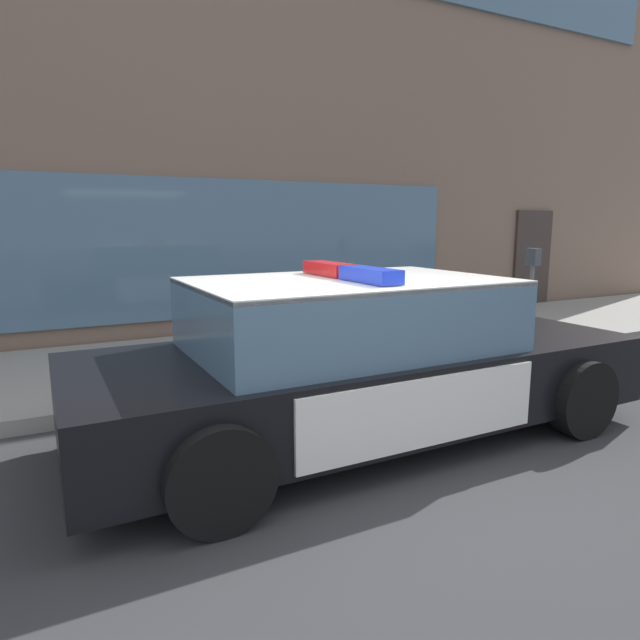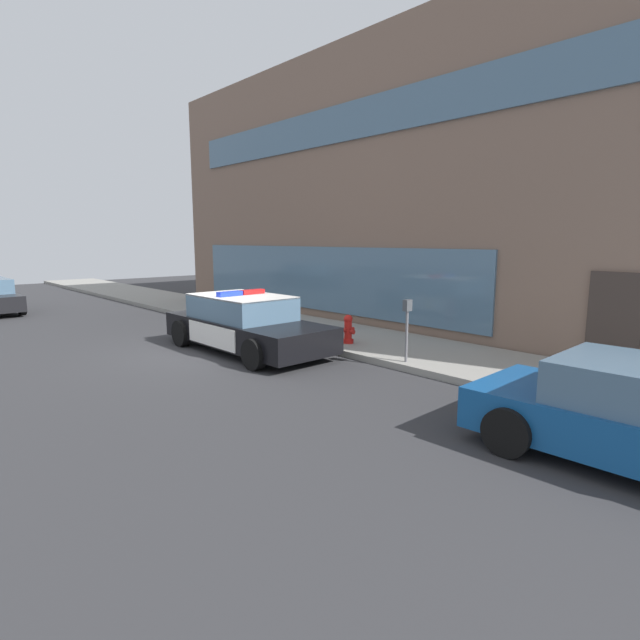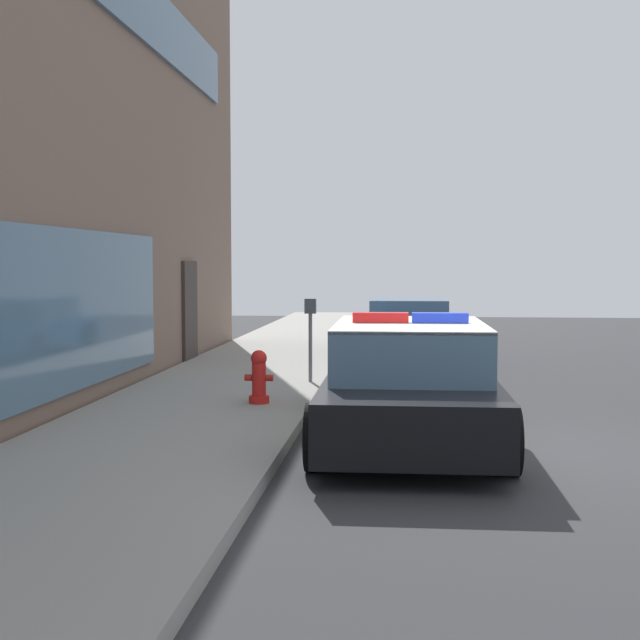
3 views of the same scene
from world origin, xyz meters
The scene contains 6 objects.
ground centered at (0.00, 0.00, 0.00)m, with size 48.00×48.00×0.00m, color #303033.
sidewalk centered at (0.00, 3.49, 0.07)m, with size 48.00×2.99×0.15m, color gray.
police_cruiser centered at (0.59, 0.68, 0.68)m, with size 4.91×2.10×1.49m.
fire_hydrant centered at (2.17, 2.71, 0.50)m, with size 0.34×0.39×0.73m.
car_down_street centered at (9.29, 0.67, 0.63)m, with size 4.26×2.09×1.29m.
parking_meter centered at (4.37, 2.24, 1.08)m, with size 0.12×0.18×1.34m.
Camera 3 is at (-9.30, 0.75, 2.05)m, focal length 48.21 mm.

